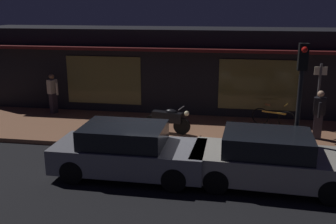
# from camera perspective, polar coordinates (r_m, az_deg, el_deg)

# --- Properties ---
(ground_plane) EXTENTS (60.00, 60.00, 0.00)m
(ground_plane) POSITION_cam_1_polar(r_m,az_deg,el_deg) (11.66, -1.77, -7.61)
(ground_plane) COLOR black
(sidewalk_slab) EXTENTS (18.00, 4.00, 0.15)m
(sidewalk_slab) POSITION_cam_1_polar(r_m,az_deg,el_deg) (14.40, 0.52, -2.74)
(sidewalk_slab) COLOR brown
(sidewalk_slab) RESTS_ON ground_plane
(storefront_building) EXTENTS (18.00, 3.30, 3.60)m
(storefront_building) POSITION_cam_1_polar(r_m,az_deg,el_deg) (17.27, 2.28, 6.19)
(storefront_building) COLOR black
(storefront_building) RESTS_ON ground_plane
(motorcycle) EXTENTS (1.69, 0.64, 0.97)m
(motorcycle) POSITION_cam_1_polar(r_m,az_deg,el_deg) (13.81, 0.02, -1.06)
(motorcycle) COLOR black
(motorcycle) RESTS_ON sidewalk_slab
(bicycle_parked) EXTENTS (1.55, 0.69, 0.91)m
(bicycle_parked) POSITION_cam_1_polar(r_m,az_deg,el_deg) (15.03, 15.13, -0.78)
(bicycle_parked) COLOR black
(bicycle_parked) RESTS_ON sidewalk_slab
(person_photographer) EXTENTS (0.60, 0.43, 1.67)m
(person_photographer) POSITION_cam_1_polar(r_m,az_deg,el_deg) (16.96, -16.48, 2.73)
(person_photographer) COLOR #28232D
(person_photographer) RESTS_ON sidewalk_slab
(person_bystander) EXTENTS (0.41, 0.62, 1.67)m
(person_bystander) POSITION_cam_1_polar(r_m,az_deg,el_deg) (14.03, 21.16, -0.23)
(person_bystander) COLOR #28232D
(person_bystander) RESTS_ON sidewalk_slab
(sign_post) EXTENTS (0.44, 0.09, 2.40)m
(sign_post) POSITION_cam_1_polar(r_m,az_deg,el_deg) (15.03, 21.11, 2.65)
(sign_post) COLOR #47474C
(sign_post) RESTS_ON sidewalk_slab
(traffic_light_pole) EXTENTS (0.24, 0.33, 3.60)m
(traffic_light_pole) POSITION_cam_1_polar(r_m,az_deg,el_deg) (10.90, 18.76, 3.59)
(traffic_light_pole) COLOR black
(traffic_light_pole) RESTS_ON ground_plane
(parked_car_near) EXTENTS (4.12, 1.81, 1.42)m
(parked_car_near) POSITION_cam_1_polar(r_m,az_deg,el_deg) (10.76, -5.85, -5.66)
(parked_car_near) COLOR black
(parked_car_near) RESTS_ON ground_plane
(parked_car_far) EXTENTS (4.19, 1.98, 1.42)m
(parked_car_far) POSITION_cam_1_polar(r_m,az_deg,el_deg) (10.45, 14.70, -6.74)
(parked_car_far) COLOR black
(parked_car_far) RESTS_ON ground_plane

